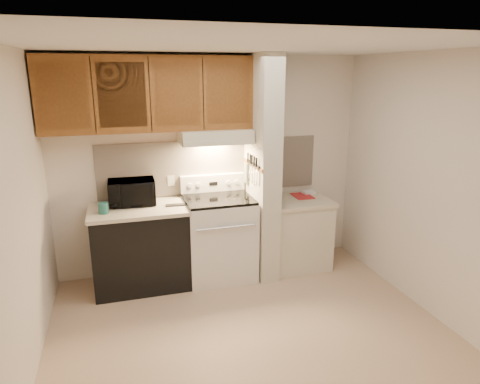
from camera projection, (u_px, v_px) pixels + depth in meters
name	position (u px, v px, depth m)	size (l,w,h in m)	color
floor	(249.00, 329.00, 3.97)	(3.60, 3.60, 0.00)	tan
ceiling	(251.00, 46.00, 3.29)	(3.60, 3.60, 0.00)	white
wall_back	(211.00, 165.00, 5.02)	(3.60, 0.02, 2.50)	beige
wall_left	(17.00, 221.00, 3.14)	(0.02, 3.00, 2.50)	beige
wall_right	(428.00, 185.00, 4.12)	(0.02, 3.00, 2.50)	beige
backsplash	(211.00, 167.00, 5.01)	(2.60, 0.02, 0.63)	beige
range_body	(219.00, 238.00, 4.91)	(0.76, 0.65, 0.92)	silver
oven_window	(226.00, 245.00, 4.61)	(0.50, 0.01, 0.30)	black
oven_handle	(227.00, 227.00, 4.51)	(0.02, 0.02, 0.65)	silver
cooktop	(218.00, 199.00, 4.78)	(0.74, 0.64, 0.03)	black
range_backguard	(213.00, 183.00, 5.02)	(0.76, 0.08, 0.20)	silver
range_display	(213.00, 184.00, 4.98)	(0.10, 0.01, 0.04)	black
range_knob_left_outer	(190.00, 185.00, 4.90)	(0.05, 0.05, 0.02)	silver
range_knob_left_inner	(198.00, 185.00, 4.92)	(0.05, 0.05, 0.02)	silver
range_knob_right_inner	(228.00, 183.00, 5.02)	(0.05, 0.05, 0.02)	silver
range_knob_right_outer	(237.00, 182.00, 5.05)	(0.05, 0.05, 0.02)	silver
dishwasher_front	(141.00, 249.00, 4.69)	(1.00, 0.63, 0.87)	black
left_countertop	(138.00, 209.00, 4.56)	(1.04, 0.67, 0.04)	beige
spoon_rest	(176.00, 205.00, 4.62)	(0.22, 0.07, 0.02)	black
teal_jar	(103.00, 208.00, 4.36)	(0.10, 0.10, 0.11)	#1E5E56
outlet	(171.00, 181.00, 4.90)	(0.08, 0.01, 0.12)	beige
microwave	(132.00, 192.00, 4.64)	(0.49, 0.33, 0.27)	black
partition_pillar	(262.00, 169.00, 4.83)	(0.22, 0.70, 2.50)	beige
pillar_trim	(252.00, 165.00, 4.79)	(0.01, 0.70, 0.04)	brown
knife_strip	(253.00, 164.00, 4.73)	(0.02, 0.42, 0.04)	black
knife_blade_a	(257.00, 176.00, 4.60)	(0.01, 0.04, 0.16)	silver
knife_handle_a	(256.00, 162.00, 4.58)	(0.02, 0.02, 0.10)	black
knife_blade_b	(254.00, 175.00, 4.69)	(0.01, 0.04, 0.18)	silver
knife_handle_b	(254.00, 161.00, 4.65)	(0.02, 0.02, 0.10)	black
knife_blade_c	(252.00, 175.00, 4.76)	(0.01, 0.04, 0.20)	silver
knife_handle_c	(252.00, 159.00, 4.73)	(0.02, 0.02, 0.10)	black
knife_blade_d	(250.00, 171.00, 4.84)	(0.01, 0.04, 0.16)	silver
knife_handle_d	(250.00, 159.00, 4.78)	(0.02, 0.02, 0.10)	black
knife_blade_e	(248.00, 171.00, 4.92)	(0.01, 0.04, 0.18)	silver
knife_handle_e	(248.00, 157.00, 4.86)	(0.02, 0.02, 0.10)	black
oven_mitt	(246.00, 173.00, 4.98)	(0.03, 0.09, 0.23)	slate
right_cab_base	(297.00, 234.00, 5.19)	(0.70, 0.60, 0.81)	beige
right_countertop	(298.00, 201.00, 5.07)	(0.74, 0.64, 0.04)	beige
red_folder	(302.00, 196.00, 5.18)	(0.21, 0.29, 0.01)	red
white_box	(309.00, 192.00, 5.29)	(0.15, 0.10, 0.04)	white
range_hood	(215.00, 136.00, 4.71)	(0.78, 0.44, 0.15)	beige
hood_lip	(220.00, 143.00, 4.53)	(0.78, 0.04, 0.06)	beige
upper_cabinets	(149.00, 94.00, 4.44)	(2.18, 0.33, 0.77)	brown
cab_door_a	(63.00, 96.00, 4.07)	(0.46, 0.01, 0.63)	brown
cab_gap_a	(93.00, 95.00, 4.14)	(0.01, 0.01, 0.73)	black
cab_door_b	(122.00, 95.00, 4.22)	(0.46, 0.01, 0.63)	brown
cab_gap_b	(150.00, 95.00, 4.29)	(0.01, 0.01, 0.73)	black
cab_door_c	(177.00, 94.00, 4.37)	(0.46, 0.01, 0.63)	brown
cab_gap_c	(203.00, 94.00, 4.44)	(0.01, 0.01, 0.73)	black
cab_door_d	(228.00, 93.00, 4.52)	(0.46, 0.01, 0.63)	brown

